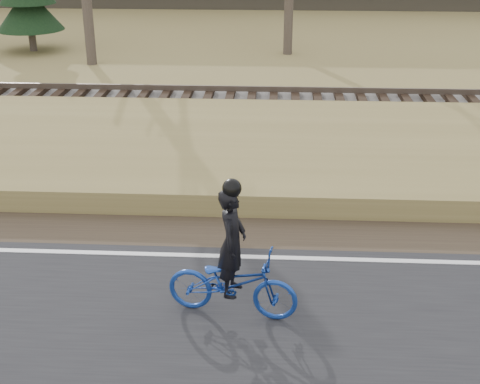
{
  "coord_description": "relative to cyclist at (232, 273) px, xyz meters",
  "views": [
    {
      "loc": [
        3.06,
        -9.49,
        5.46
      ],
      "look_at": [
        2.51,
        0.5,
        1.1
      ],
      "focal_mm": 50.0,
      "sensor_mm": 36.0,
      "label": 1
    }
  ],
  "objects": [
    {
      "name": "cyclist",
      "position": [
        0.0,
        0.0,
        0.0
      ],
      "size": [
        1.95,
        0.96,
        2.07
      ],
      "rotation": [
        0.0,
        0.0,
        1.4
      ],
      "color": "navy",
      "rests_on": "road"
    },
    {
      "name": "road",
      "position": [
        -2.51,
        -1.06,
        -0.68
      ],
      "size": [
        120.0,
        6.0,
        0.06
      ],
      "primitive_type": "cube",
      "color": "black",
      "rests_on": "ground"
    },
    {
      "name": "shoulder",
      "position": [
        -2.51,
        2.64,
        -0.69
      ],
      "size": [
        120.0,
        1.6,
        0.04
      ],
      "primitive_type": "cube",
      "color": "#473A2B",
      "rests_on": "ground"
    },
    {
      "name": "ground",
      "position": [
        -2.51,
        1.44,
        -0.71
      ],
      "size": [
        120.0,
        120.0,
        0.0
      ],
      "primitive_type": "plane",
      "color": "olive",
      "rests_on": "ground"
    },
    {
      "name": "ballast",
      "position": [
        -2.51,
        9.44,
        -0.48
      ],
      "size": [
        120.0,
        3.0,
        0.45
      ],
      "primitive_type": "cube",
      "color": "slate",
      "rests_on": "ground"
    },
    {
      "name": "embankment",
      "position": [
        -2.51,
        5.64,
        -0.49
      ],
      "size": [
        120.0,
        5.0,
        0.44
      ],
      "primitive_type": "cube",
      "color": "olive",
      "rests_on": "ground"
    },
    {
      "name": "edge_line",
      "position": [
        -2.51,
        1.64,
        -0.64
      ],
      "size": [
        120.0,
        0.12,
        0.01
      ],
      "primitive_type": "cube",
      "color": "silver",
      "rests_on": "road"
    },
    {
      "name": "railroad",
      "position": [
        -2.51,
        9.44,
        -0.18
      ],
      "size": [
        120.0,
        2.4,
        0.29
      ],
      "color": "black",
      "rests_on": "ballast"
    }
  ]
}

